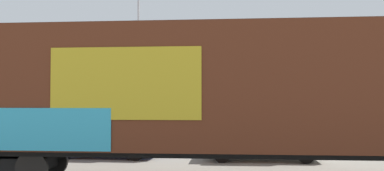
% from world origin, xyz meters
% --- Properties ---
extents(freight_car, '(17.86, 3.85, 4.59)m').
position_xyz_m(freight_car, '(1.01, -0.00, 2.59)').
color(freight_car, '#5B2B19').
rests_on(freight_car, ground_plane).
extents(flagpole, '(1.64, 0.46, 9.26)m').
position_xyz_m(flagpole, '(-3.85, 9.76, 5.97)').
color(flagpole, silver).
rests_on(flagpole, ground_plane).
extents(hillside, '(116.48, 38.54, 13.05)m').
position_xyz_m(hillside, '(0.01, 66.63, 4.24)').
color(hillside, slate).
rests_on(hillside, ground_plane).
extents(parked_car_blue, '(4.21, 1.98, 1.72)m').
position_xyz_m(parked_car_blue, '(-4.20, 5.17, 0.87)').
color(parked_car_blue, navy).
rests_on(parked_car_blue, ground_plane).
extents(parked_car_white, '(4.63, 2.18, 1.68)m').
position_xyz_m(parked_car_white, '(2.07, 5.17, 0.85)').
color(parked_car_white, silver).
rests_on(parked_car_white, ground_plane).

